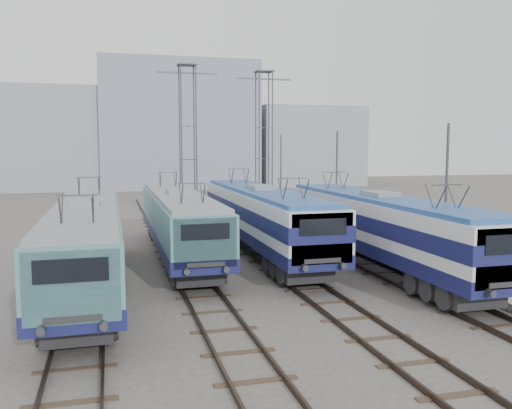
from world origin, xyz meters
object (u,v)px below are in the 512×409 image
object	(u,v)px
locomotive_far_left	(86,240)
mast_front	(446,203)
catenary_tower_east	(264,138)
locomotive_far_right	(381,224)
catenary_tower_west	(188,138)
locomotive_center_right	(262,214)
mast_mid	(336,185)
mast_rear	(281,175)
locomotive_center_left	(179,219)

from	to	relation	value
locomotive_far_left	mast_front	bearing A→B (deg)	-8.27
catenary_tower_east	locomotive_far_left	bearing A→B (deg)	-123.83
locomotive_far_right	catenary_tower_west	bearing A→B (deg)	111.02
locomotive_center_right	mast_mid	world-z (taller)	mast_mid
locomotive_far_left	mast_mid	size ratio (longest dim) A/B	2.49
catenary_tower_west	catenary_tower_east	size ratio (longest dim) A/B	1.00
mast_rear	catenary_tower_west	bearing A→B (deg)	-155.06
catenary_tower_east	mast_mid	distance (m)	10.69
mast_front	locomotive_center_right	bearing A→B (deg)	130.40
locomotive_center_left	locomotive_center_right	distance (m)	4.51
mast_rear	mast_mid	bearing A→B (deg)	-90.00
locomotive_center_right	catenary_tower_east	world-z (taller)	catenary_tower_east
catenary_tower_east	mast_rear	xyz separation A→B (m)	(2.10, 2.00, -3.14)
locomotive_far_right	catenary_tower_east	distance (m)	20.05
locomotive_center_right	mast_mid	distance (m)	7.90
locomotive_center_right	locomotive_far_right	bearing A→B (deg)	-48.16
locomotive_center_right	catenary_tower_east	distance (m)	15.76
mast_front	locomotive_far_right	bearing A→B (deg)	127.21
locomotive_far_right	catenary_tower_east	bearing A→B (deg)	90.73
mast_front	mast_mid	bearing A→B (deg)	90.00
mast_mid	catenary_tower_east	bearing A→B (deg)	101.86
locomotive_center_right	catenary_tower_west	size ratio (longest dim) A/B	1.49
locomotive_center_right	mast_front	size ratio (longest dim) A/B	2.56
locomotive_far_left	locomotive_far_right	xyz separation A→B (m)	(13.50, 0.20, 0.10)
locomotive_center_left	mast_rear	bearing A→B (deg)	56.19
mast_mid	mast_rear	distance (m)	12.00
catenary_tower_west	mast_front	bearing A→B (deg)	-66.73
catenary_tower_east	mast_mid	bearing A→B (deg)	-78.14
catenary_tower_west	mast_front	distance (m)	22.00
mast_front	catenary_tower_west	bearing A→B (deg)	113.27
locomotive_far_left	locomotive_far_right	distance (m)	13.50
locomotive_far_right	catenary_tower_west	size ratio (longest dim) A/B	1.48
locomotive_center_left	locomotive_far_right	xyz separation A→B (m)	(9.00, -5.36, 0.13)
mast_front	mast_mid	size ratio (longest dim) A/B	1.00
locomotive_center_left	mast_mid	xyz separation A→B (m)	(10.85, 4.20, 1.35)
mast_rear	locomotive_center_right	bearing A→B (deg)	-111.01
mast_rear	catenary_tower_east	bearing A→B (deg)	-136.40
catenary_tower_west	catenary_tower_east	xyz separation A→B (m)	(6.50, 2.00, 0.00)
locomotive_center_left	locomotive_center_right	bearing A→B (deg)	-4.26
catenary_tower_west	mast_rear	xyz separation A→B (m)	(8.60, 4.00, -3.14)
locomotive_far_right	mast_front	distance (m)	3.30
locomotive_center_right	locomotive_far_right	size ratio (longest dim) A/B	1.01
catenary_tower_west	mast_rear	distance (m)	9.99
locomotive_center_left	catenary_tower_west	distance (m)	13.20
locomotive_far_left	locomotive_center_right	size ratio (longest dim) A/B	0.97
catenary_tower_east	mast_rear	bearing A→B (deg)	43.60
catenary_tower_west	locomotive_center_left	bearing A→B (deg)	-100.45
mast_front	locomotive_center_left	bearing A→B (deg)	144.30
locomotive_center_left	locomotive_center_right	size ratio (longest dim) A/B	0.96
locomotive_far_left	locomotive_center_left	size ratio (longest dim) A/B	1.01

